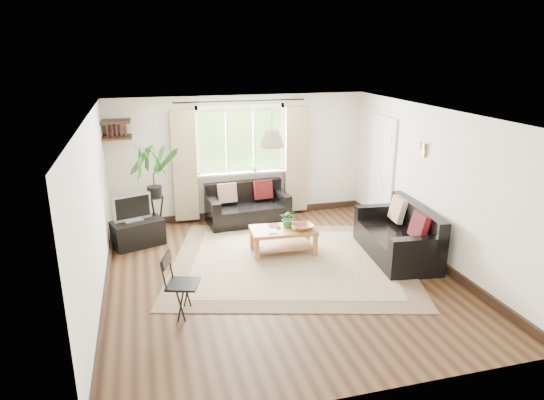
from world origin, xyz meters
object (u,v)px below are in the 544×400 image
object	(u,v)px
sofa_right	(397,233)
folding_chair	(183,285)
sofa_back	(248,205)
coffee_table	(283,241)
tv_stand	(138,233)
palm_stand	(155,193)

from	to	relation	value
sofa_right	folding_chair	world-z (taller)	folding_chair
sofa_back	folding_chair	world-z (taller)	folding_chair
sofa_back	folding_chair	xyz separation A→B (m)	(-1.51, -3.08, 0.04)
sofa_back	coffee_table	world-z (taller)	sofa_back
sofa_back	coffee_table	xyz separation A→B (m)	(0.25, -1.56, -0.15)
tv_stand	sofa_back	bearing A→B (deg)	-2.90
sofa_right	palm_stand	world-z (taller)	palm_stand
coffee_table	tv_stand	size ratio (longest dim) A/B	1.27
sofa_back	sofa_right	xyz separation A→B (m)	(1.98, -2.16, 0.04)
sofa_back	sofa_right	distance (m)	2.93
coffee_table	folding_chair	distance (m)	2.33
coffee_table	folding_chair	size ratio (longest dim) A/B	1.30
sofa_right	palm_stand	distance (m)	4.15
sofa_right	sofa_back	bearing A→B (deg)	-131.65
sofa_right	folding_chair	xyz separation A→B (m)	(-3.49, -0.92, 0.00)
sofa_back	sofa_right	bearing A→B (deg)	-51.68
tv_stand	sofa_right	bearing A→B (deg)	-40.21
sofa_right	coffee_table	xyz separation A→B (m)	(-1.73, 0.60, -0.19)
sofa_right	folding_chair	bearing A→B (deg)	-69.43
coffee_table	sofa_right	bearing A→B (deg)	-19.08
sofa_right	palm_stand	xyz separation A→B (m)	(-3.70, 1.83, 0.44)
folding_chair	palm_stand	bearing A→B (deg)	22.68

